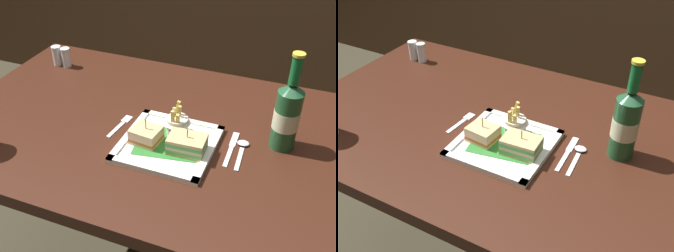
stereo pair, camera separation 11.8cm
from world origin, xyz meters
The scene contains 11 objects.
dining_table centered at (0.00, 0.00, 0.65)m, with size 1.40×0.83×0.76m.
square_plate centered at (0.03, -0.08, 0.77)m, with size 0.26×0.26×0.02m.
sandwich_half_left centered at (-0.03, -0.09, 0.80)m, with size 0.09×0.08×0.08m.
sandwich_half_right centered at (0.09, -0.09, 0.80)m, with size 0.11×0.08×0.08m.
fries_cup centered at (0.04, -0.03, 0.81)m, with size 0.08×0.08×0.10m.
beer_bottle centered at (0.34, 0.04, 0.87)m, with size 0.07×0.07×0.29m.
fork centered at (-0.14, -0.04, 0.76)m, with size 0.03×0.12×0.00m.
knife centered at (0.21, -0.02, 0.76)m, with size 0.02×0.17×0.00m.
spoon centered at (0.23, -0.01, 0.77)m, with size 0.04×0.14×0.01m.
salt_shaker centered at (-0.56, 0.25, 0.80)m, with size 0.04×0.04×0.08m.
pepper_shaker centered at (-0.52, 0.25, 0.80)m, with size 0.04×0.04×0.08m.
Camera 1 is at (0.37, -0.93, 1.48)m, focal length 43.08 mm.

